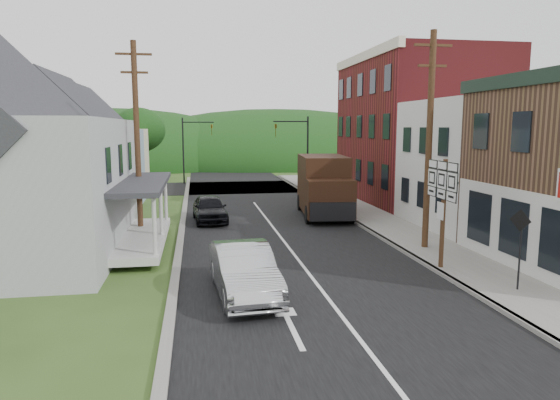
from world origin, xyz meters
name	(u,v)px	position (x,y,z in m)	size (l,w,h in m)	color
ground	(315,282)	(0.00, 0.00, 0.00)	(120.00, 120.00, 0.00)	#2D4719
road	(271,225)	(0.00, 10.00, 0.00)	(9.00, 90.00, 0.02)	black
cross_road	(242,187)	(0.00, 27.00, 0.00)	(60.00, 9.00, 0.02)	black
sidewalk_right	(391,227)	(5.90, 8.00, 0.07)	(2.80, 55.00, 0.15)	slate
curb_right	(365,228)	(4.55, 8.00, 0.07)	(0.20, 55.00, 0.15)	slate
curb_left	(181,235)	(-4.65, 8.00, 0.06)	(0.30, 55.00, 0.12)	slate
storefront_white	(497,165)	(11.30, 7.50, 3.25)	(8.00, 7.00, 6.50)	silver
storefront_red	(417,129)	(11.30, 17.00, 5.00)	(8.00, 12.00, 10.00)	maroon
house_blue	(80,151)	(-11.00, 17.00, 3.69)	(7.14, 8.16, 7.28)	#859EB5
house_cream	(99,146)	(-11.50, 26.00, 3.69)	(7.14, 8.16, 7.28)	beige
utility_pole_right	(429,140)	(5.60, 3.50, 4.66)	(1.60, 0.26, 9.00)	#472D19
utility_pole_left	(137,138)	(-6.50, 8.00, 4.66)	(1.60, 0.26, 9.00)	#472D19
traffic_signal_right	(299,145)	(4.30, 23.50, 3.76)	(2.87, 0.20, 6.00)	black
traffic_signal_left	(191,143)	(-4.30, 30.50, 3.76)	(2.87, 0.20, 6.00)	black
tree_left_d	(139,130)	(-9.00, 32.00, 4.88)	(4.80, 4.80, 6.94)	#382616
forested_ridge	(224,164)	(0.00, 55.00, 0.00)	(90.00, 30.00, 16.00)	#12350F
silver_sedan	(244,271)	(-2.48, -0.97, 0.79)	(1.66, 4.77, 1.57)	#B7B8BC
dark_sedan	(210,209)	(-3.19, 11.51, 0.72)	(1.71, 4.25, 1.45)	black
delivery_van	(324,186)	(3.41, 12.04, 1.77)	(3.16, 6.49, 3.50)	black
route_sign_cluster	(442,198)	(4.74, 0.53, 2.68)	(0.23, 2.23, 3.90)	#472D19
warning_sign	(520,238)	(5.93, -2.22, 1.77)	(0.31, 0.65, 2.54)	black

